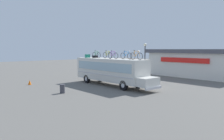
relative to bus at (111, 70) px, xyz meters
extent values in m
plane|color=#605E59|center=(-0.23, 0.00, -1.83)|extent=(120.00, 120.00, 0.00)
cube|color=silver|center=(-0.23, 0.00, 0.06)|extent=(10.30, 2.48, 2.58)
cube|color=silver|center=(5.57, 0.00, -0.79)|extent=(1.30, 2.28, 0.89)
cube|color=#99B7C6|center=(-0.23, -1.25, 0.48)|extent=(9.47, 0.04, 0.94)
cube|color=#99B7C6|center=(-0.23, 1.25, 0.48)|extent=(9.47, 0.04, 0.94)
cube|color=silver|center=(-0.23, -1.26, -0.46)|extent=(9.88, 0.03, 0.12)
cube|color=silver|center=(-0.23, 1.26, -0.46)|extent=(9.88, 0.03, 0.12)
cube|color=silver|center=(6.28, 0.00, -1.31)|extent=(0.16, 2.35, 0.24)
cylinder|color=black|center=(3.27, -1.10, -1.31)|extent=(1.05, 0.28, 1.05)
cylinder|color=silver|center=(3.27, -1.10, -1.31)|extent=(0.47, 0.30, 0.47)
cylinder|color=black|center=(3.27, 1.10, -1.31)|extent=(1.05, 0.28, 1.05)
cylinder|color=silver|center=(3.27, 1.10, -1.31)|extent=(0.47, 0.30, 0.47)
cylinder|color=black|center=(-3.42, -1.10, -1.31)|extent=(1.05, 0.28, 1.05)
cylinder|color=silver|center=(-3.42, -1.10, -1.31)|extent=(0.47, 0.30, 0.47)
cylinder|color=black|center=(-3.42, 1.10, -1.31)|extent=(1.05, 0.28, 1.05)
cylinder|color=silver|center=(-3.42, 1.10, -1.31)|extent=(0.47, 0.30, 0.47)
cube|color=#1E7F66|center=(-4.34, -0.32, 1.56)|extent=(0.48, 0.52, 0.43)
cube|color=black|center=(-3.48, 0.27, 1.49)|extent=(0.67, 0.45, 0.29)
torus|color=black|center=(-3.32, -0.01, 1.70)|extent=(0.71, 0.04, 0.71)
torus|color=black|center=(-2.33, -0.01, 1.70)|extent=(0.71, 0.04, 0.71)
cylinder|color=green|center=(-3.02, -0.01, 1.97)|extent=(0.19, 0.04, 0.51)
cylinder|color=green|center=(-2.73, -0.01, 1.95)|extent=(0.46, 0.04, 0.49)
cylinder|color=green|center=(-2.81, -0.01, 2.20)|extent=(0.59, 0.04, 0.07)
cylinder|color=green|center=(-3.13, -0.01, 1.71)|extent=(0.37, 0.03, 0.05)
cylinder|color=green|center=(-3.21, -0.01, 1.96)|extent=(0.24, 0.03, 0.53)
cylinder|color=green|center=(-2.42, -0.01, 1.94)|extent=(0.21, 0.03, 0.49)
cylinder|color=silver|center=(-2.51, -0.01, 2.24)|extent=(0.03, 0.44, 0.03)
ellipsoid|color=black|center=(-3.10, -0.01, 2.26)|extent=(0.20, 0.08, 0.06)
torus|color=black|center=(-1.65, 0.43, 1.71)|extent=(0.72, 0.04, 0.72)
torus|color=black|center=(-0.67, 0.43, 1.71)|extent=(0.72, 0.04, 0.72)
cylinder|color=#B2B20C|center=(-1.35, 0.43, 1.98)|extent=(0.19, 0.04, 0.52)
cylinder|color=#B2B20C|center=(-1.06, 0.43, 1.96)|extent=(0.46, 0.04, 0.50)
cylinder|color=#B2B20C|center=(-1.14, 0.43, 2.22)|extent=(0.59, 0.04, 0.07)
cylinder|color=#B2B20C|center=(-1.46, 0.43, 1.72)|extent=(0.37, 0.03, 0.05)
cylinder|color=#B2B20C|center=(-1.54, 0.43, 1.97)|extent=(0.24, 0.03, 0.54)
cylinder|color=#B2B20C|center=(-0.76, 0.43, 1.95)|extent=(0.21, 0.03, 0.50)
cylinder|color=silver|center=(-0.84, 0.43, 2.25)|extent=(0.03, 0.44, 0.03)
ellipsoid|color=black|center=(-1.43, 0.43, 2.27)|extent=(0.20, 0.08, 0.06)
torus|color=black|center=(-0.02, -0.11, 1.70)|extent=(0.71, 0.04, 0.71)
torus|color=black|center=(0.99, -0.11, 1.70)|extent=(0.71, 0.04, 0.71)
cylinder|color=purple|center=(0.28, -0.11, 1.97)|extent=(0.19, 0.04, 0.51)
cylinder|color=purple|center=(0.58, -0.11, 1.96)|extent=(0.47, 0.04, 0.49)
cylinder|color=purple|center=(0.50, -0.11, 2.21)|extent=(0.60, 0.04, 0.07)
cylinder|color=purple|center=(0.17, -0.11, 1.71)|extent=(0.38, 0.03, 0.05)
cylinder|color=purple|center=(0.09, -0.11, 1.96)|extent=(0.25, 0.03, 0.53)
cylinder|color=purple|center=(0.90, -0.11, 1.95)|extent=(0.21, 0.03, 0.50)
cylinder|color=silver|center=(0.81, -0.11, 2.24)|extent=(0.03, 0.44, 0.03)
ellipsoid|color=black|center=(0.20, -0.11, 2.26)|extent=(0.20, 0.08, 0.06)
torus|color=black|center=(1.64, 0.35, 1.70)|extent=(0.71, 0.04, 0.71)
torus|color=black|center=(2.70, 0.35, 1.70)|extent=(0.71, 0.04, 0.71)
cylinder|color=#197FDB|center=(1.96, 0.35, 1.97)|extent=(0.20, 0.04, 0.51)
cylinder|color=#197FDB|center=(2.27, 0.35, 1.96)|extent=(0.49, 0.04, 0.49)
cylinder|color=#197FDB|center=(2.19, 0.35, 2.20)|extent=(0.64, 0.04, 0.07)
cylinder|color=#197FDB|center=(1.84, 0.35, 1.71)|extent=(0.40, 0.03, 0.05)
cylinder|color=#197FDB|center=(1.75, 0.35, 1.96)|extent=(0.26, 0.03, 0.53)
cylinder|color=#197FDB|center=(2.60, 0.35, 1.95)|extent=(0.22, 0.03, 0.50)
cylinder|color=silver|center=(2.51, 0.35, 2.24)|extent=(0.03, 0.44, 0.03)
ellipsoid|color=black|center=(1.87, 0.35, 2.26)|extent=(0.20, 0.08, 0.06)
torus|color=black|center=(3.27, 0.22, 1.72)|extent=(0.74, 0.04, 0.74)
torus|color=black|center=(4.30, 0.22, 1.72)|extent=(0.74, 0.04, 0.74)
cylinder|color=orange|center=(3.58, 0.22, 2.00)|extent=(0.20, 0.04, 0.53)
cylinder|color=orange|center=(3.89, 0.22, 1.98)|extent=(0.48, 0.04, 0.51)
cylinder|color=orange|center=(3.80, 0.22, 2.24)|extent=(0.62, 0.04, 0.07)
cylinder|color=orange|center=(3.47, 0.22, 1.73)|extent=(0.39, 0.03, 0.05)
cylinder|color=orange|center=(3.38, 0.22, 1.99)|extent=(0.25, 0.03, 0.55)
cylinder|color=orange|center=(4.20, 0.22, 1.97)|extent=(0.21, 0.03, 0.52)
cylinder|color=silver|center=(4.11, 0.22, 2.27)|extent=(0.03, 0.44, 0.03)
ellipsoid|color=black|center=(3.50, 0.22, 2.30)|extent=(0.20, 0.08, 0.06)
cube|color=silver|center=(2.11, 17.38, 0.01)|extent=(13.08, 9.79, 3.69)
cube|color=#4C4C56|center=(2.11, 17.38, 2.16)|extent=(14.13, 10.57, 0.60)
cube|color=red|center=(2.11, 12.38, 0.83)|extent=(7.85, 0.16, 0.70)
cylinder|color=#3F3F47|center=(0.33, -6.60, -1.40)|extent=(0.48, 0.48, 0.86)
cone|color=orange|center=(-6.82, -7.11, -1.55)|extent=(0.39, 0.39, 0.57)
cylinder|color=#38383D|center=(0.45, 5.62, 0.55)|extent=(0.14, 0.14, 4.76)
sphere|color=#F2EDCC|center=(0.45, 5.62, 3.05)|extent=(0.39, 0.39, 0.39)
camera|label=1|loc=(19.15, -16.73, 2.45)|focal=34.66mm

